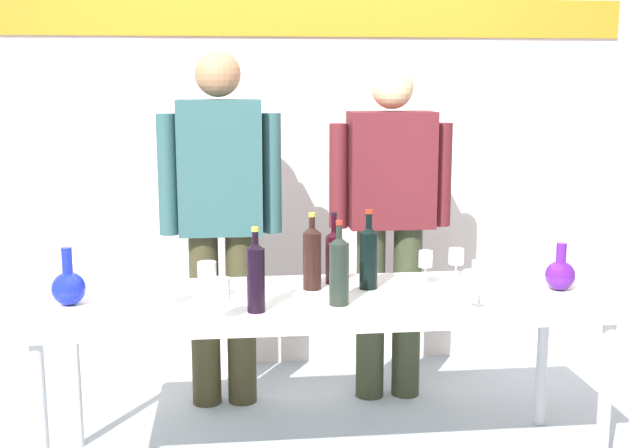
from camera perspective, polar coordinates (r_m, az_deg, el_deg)
The scene contains 19 objects.
back_wall at distance 4.35m, azimuth -1.73°, elevation 9.40°, with size 5.04×0.11×3.00m.
display_table at distance 3.18m, azimuth 0.30°, elevation -6.17°, with size 2.19×0.71×0.72m.
decanter_blue_left at distance 3.18m, azimuth -17.51°, elevation -4.28°, with size 0.13×0.13×0.22m.
decanter_blue_right at distance 3.39m, azimuth 16.77°, elevation -3.42°, with size 0.12×0.12×0.20m.
presenter_left at distance 3.80m, azimuth -7.09°, elevation 1.09°, with size 0.58×0.22×1.70m.
presenter_right at distance 3.88m, azimuth 5.03°, elevation 0.79°, with size 0.60×0.22×1.63m.
wine_bottle_0 at distance 3.02m, azimuth 1.37°, elevation -3.22°, with size 0.08×0.08×0.33m.
wine_bottle_1 at distance 3.34m, azimuth 0.99°, elevation -2.21°, with size 0.07×0.07×0.30m.
wine_bottle_2 at distance 2.94m, azimuth -4.60°, elevation -3.65°, with size 0.07×0.07×0.32m.
wine_bottle_3 at distance 3.26m, azimuth 3.49°, elevation -2.24°, with size 0.07×0.07×0.33m.
wine_bottle_4 at distance 3.24m, azimuth -0.57°, elevation -2.30°, with size 0.08×0.08×0.32m.
wine_glass_left_0 at distance 2.86m, azimuth -7.13°, elevation -4.67°, with size 0.07×0.07×0.15m.
wine_glass_left_1 at distance 3.08m, azimuth -15.15°, elevation -3.74°, with size 0.06×0.06×0.16m.
wine_glass_left_2 at distance 3.09m, azimuth -8.06°, elevation -3.53°, with size 0.07×0.07×0.16m.
wine_glass_left_3 at distance 3.06m, azimuth -11.02°, elevation -4.07°, with size 0.06×0.06×0.14m.
wine_glass_right_0 at distance 3.32m, azimuth 7.54°, elevation -2.59°, with size 0.06×0.06×0.15m.
wine_glass_right_1 at distance 2.98m, azimuth 10.74°, elevation -4.16°, with size 0.06×0.06×0.16m.
wine_glass_right_2 at distance 3.10m, azimuth 11.36°, elevation -3.47°, with size 0.07×0.07×0.17m.
wine_glass_right_3 at distance 3.44m, azimuth 9.69°, elevation -2.37°, with size 0.07×0.07×0.14m.
Camera 1 is at (-0.36, -3.03, 1.57)m, focal length 44.84 mm.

